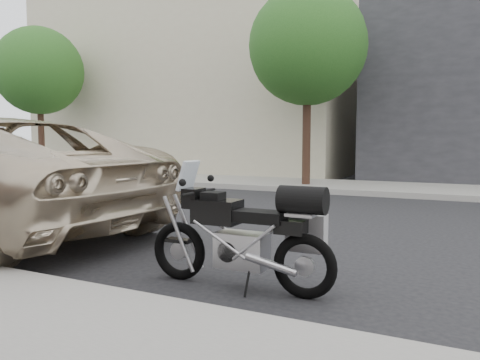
# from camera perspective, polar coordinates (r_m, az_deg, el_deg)

# --- Properties ---
(ground) EXTENTS (120.00, 120.00, 0.00)m
(ground) POSITION_cam_1_polar(r_m,az_deg,el_deg) (7.70, 8.01, -6.08)
(ground) COLOR black
(ground) RESTS_ON ground
(far_sidewalk) EXTENTS (44.00, 3.00, 0.15)m
(far_sidewalk) POSITION_cam_1_polar(r_m,az_deg,el_deg) (13.95, 16.51, -0.96)
(far_sidewalk) COLOR gray
(far_sidewalk) RESTS_ON ground
(far_building_cream) EXTENTS (14.00, 11.00, 8.00)m
(far_building_cream) POSITION_cam_1_polar(r_m,az_deg,el_deg) (23.73, -2.41, 11.11)
(far_building_cream) COLOR #ADA58A
(far_building_cream) RESTS_ON ground
(street_tree_mid) EXTENTS (3.40, 3.40, 5.70)m
(street_tree_mid) POSITION_cam_1_polar(r_m,az_deg,el_deg) (14.13, 8.24, 15.82)
(street_tree_mid) COLOR #342117
(street_tree_mid) RESTS_ON far_sidewalk
(street_tree_right) EXTENTS (3.40, 3.40, 5.70)m
(street_tree_right) POSITION_cam_1_polar(r_m,az_deg,el_deg) (20.42, -23.30, 12.10)
(street_tree_right) COLOR #342117
(street_tree_right) RESTS_ON far_sidewalk
(motorcycle) EXTENTS (1.99, 0.65, 1.26)m
(motorcycle) POSITION_cam_1_polar(r_m,az_deg,el_deg) (4.59, 1.35, -6.69)
(motorcycle) COLOR black
(motorcycle) RESTS_ON ground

